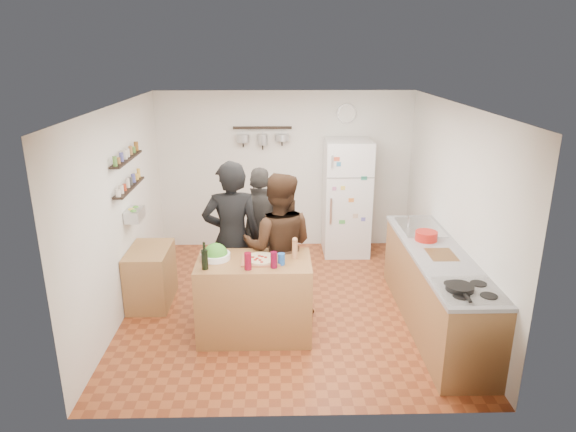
{
  "coord_description": "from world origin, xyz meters",
  "views": [
    {
      "loc": [
        -0.14,
        -5.88,
        3.12
      ],
      "look_at": [
        0.0,
        0.1,
        1.15
      ],
      "focal_mm": 32.0,
      "sensor_mm": 36.0,
      "label": 1
    }
  ],
  "objects_px": {
    "person_center": "(279,247)",
    "person_back": "(262,233)",
    "fridge": "(347,198)",
    "salad_bowl": "(216,256)",
    "counter_run": "(436,290)",
    "red_bowl": "(426,236)",
    "skillet": "(460,288)",
    "wall_clock": "(347,114)",
    "salt_canister": "(281,259)",
    "person_left": "(232,239)",
    "side_table": "(151,276)",
    "pepper_mill": "(295,250)",
    "prep_island": "(255,298)",
    "wine_bottle": "(205,260)"
  },
  "relations": [
    {
      "from": "person_center",
      "to": "person_back",
      "type": "distance_m",
      "value": 0.6
    },
    {
      "from": "fridge",
      "to": "salad_bowl",
      "type": "bearing_deg",
      "value": -126.2
    },
    {
      "from": "person_back",
      "to": "counter_run",
      "type": "height_order",
      "value": "person_back"
    },
    {
      "from": "red_bowl",
      "to": "skillet",
      "type": "bearing_deg",
      "value": -92.15
    },
    {
      "from": "counter_run",
      "to": "person_back",
      "type": "bearing_deg",
      "value": 157.71
    },
    {
      "from": "red_bowl",
      "to": "wall_clock",
      "type": "relative_size",
      "value": 0.88
    },
    {
      "from": "salt_canister",
      "to": "fridge",
      "type": "height_order",
      "value": "fridge"
    },
    {
      "from": "red_bowl",
      "to": "wall_clock",
      "type": "height_order",
      "value": "wall_clock"
    },
    {
      "from": "salt_canister",
      "to": "person_back",
      "type": "distance_m",
      "value": 1.14
    },
    {
      "from": "salt_canister",
      "to": "person_center",
      "type": "distance_m",
      "value": 0.56
    },
    {
      "from": "person_left",
      "to": "person_back",
      "type": "relative_size",
      "value": 1.11
    },
    {
      "from": "person_left",
      "to": "person_center",
      "type": "bearing_deg",
      "value": 160.2
    },
    {
      "from": "person_back",
      "to": "skillet",
      "type": "xyz_separation_m",
      "value": [
        1.93,
        -1.78,
        0.09
      ]
    },
    {
      "from": "salt_canister",
      "to": "side_table",
      "type": "relative_size",
      "value": 0.16
    },
    {
      "from": "pepper_mill",
      "to": "side_table",
      "type": "relative_size",
      "value": 0.24
    },
    {
      "from": "prep_island",
      "to": "salt_canister",
      "type": "height_order",
      "value": "salt_canister"
    },
    {
      "from": "skillet",
      "to": "wall_clock",
      "type": "xyz_separation_m",
      "value": [
        -0.65,
        3.58,
        1.2
      ]
    },
    {
      "from": "person_back",
      "to": "red_bowl",
      "type": "height_order",
      "value": "person_back"
    },
    {
      "from": "pepper_mill",
      "to": "prep_island",
      "type": "bearing_deg",
      "value": -173.66
    },
    {
      "from": "skillet",
      "to": "salad_bowl",
      "type": "bearing_deg",
      "value": 160.83
    },
    {
      "from": "skillet",
      "to": "red_bowl",
      "type": "distance_m",
      "value": 1.33
    },
    {
      "from": "salt_canister",
      "to": "counter_run",
      "type": "height_order",
      "value": "salt_canister"
    },
    {
      "from": "person_center",
      "to": "counter_run",
      "type": "distance_m",
      "value": 1.89
    },
    {
      "from": "salt_canister",
      "to": "red_bowl",
      "type": "xyz_separation_m",
      "value": [
        1.74,
        0.66,
        0.0
      ]
    },
    {
      "from": "wine_bottle",
      "to": "person_back",
      "type": "relative_size",
      "value": 0.12
    },
    {
      "from": "person_left",
      "to": "fridge",
      "type": "distance_m",
      "value": 2.5
    },
    {
      "from": "pepper_mill",
      "to": "red_bowl",
      "type": "relative_size",
      "value": 0.74
    },
    {
      "from": "pepper_mill",
      "to": "person_back",
      "type": "bearing_deg",
      "value": 112.48
    },
    {
      "from": "red_bowl",
      "to": "salad_bowl",
      "type": "bearing_deg",
      "value": -168.74
    },
    {
      "from": "fridge",
      "to": "wall_clock",
      "type": "bearing_deg",
      "value": 90.0
    },
    {
      "from": "pepper_mill",
      "to": "salt_canister",
      "type": "bearing_deg",
      "value": -131.42
    },
    {
      "from": "pepper_mill",
      "to": "person_left",
      "type": "height_order",
      "value": "person_left"
    },
    {
      "from": "prep_island",
      "to": "wine_bottle",
      "type": "height_order",
      "value": "wine_bottle"
    },
    {
      "from": "pepper_mill",
      "to": "skillet",
      "type": "distance_m",
      "value": 1.76
    },
    {
      "from": "person_back",
      "to": "counter_run",
      "type": "xyz_separation_m",
      "value": [
        2.03,
        -0.83,
        -0.41
      ]
    },
    {
      "from": "person_center",
      "to": "pepper_mill",
      "type": "bearing_deg",
      "value": 120.27
    },
    {
      "from": "person_center",
      "to": "fridge",
      "type": "height_order",
      "value": "fridge"
    },
    {
      "from": "pepper_mill",
      "to": "salt_canister",
      "type": "xyz_separation_m",
      "value": [
        -0.15,
        -0.17,
        -0.03
      ]
    },
    {
      "from": "salt_canister",
      "to": "red_bowl",
      "type": "distance_m",
      "value": 1.86
    },
    {
      "from": "red_bowl",
      "to": "fridge",
      "type": "xyz_separation_m",
      "value": [
        -0.7,
        1.92,
        -0.07
      ]
    },
    {
      "from": "wine_bottle",
      "to": "pepper_mill",
      "type": "relative_size",
      "value": 1.08
    },
    {
      "from": "prep_island",
      "to": "person_left",
      "type": "relative_size",
      "value": 0.66
    },
    {
      "from": "salad_bowl",
      "to": "fridge",
      "type": "height_order",
      "value": "fridge"
    },
    {
      "from": "wine_bottle",
      "to": "person_left",
      "type": "distance_m",
      "value": 0.82
    },
    {
      "from": "person_center",
      "to": "red_bowl",
      "type": "bearing_deg",
      "value": -170.91
    },
    {
      "from": "person_left",
      "to": "side_table",
      "type": "height_order",
      "value": "person_left"
    },
    {
      "from": "wine_bottle",
      "to": "person_left",
      "type": "height_order",
      "value": "person_left"
    },
    {
      "from": "wine_bottle",
      "to": "person_center",
      "type": "xyz_separation_m",
      "value": [
        0.77,
        0.65,
        -0.12
      ]
    },
    {
      "from": "prep_island",
      "to": "skillet",
      "type": "bearing_deg",
      "value": -21.59
    },
    {
      "from": "person_center",
      "to": "salt_canister",
      "type": "bearing_deg",
      "value": 98.23
    }
  ]
}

